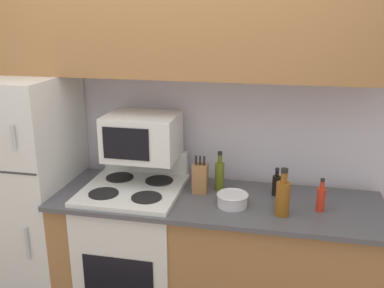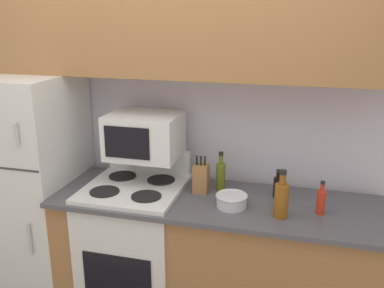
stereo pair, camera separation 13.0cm
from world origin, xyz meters
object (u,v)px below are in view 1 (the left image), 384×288
(bowl, at_px, (232,199))
(microwave, at_px, (142,136))
(refrigerator, at_px, (25,194))
(knife_block, at_px, (200,178))
(stove, at_px, (135,251))
(bottle_whiskey, at_px, (283,197))
(bottle_olive_oil, at_px, (220,175))
(bottle_soy_sauce, at_px, (276,184))
(bottle_hot_sauce, at_px, (321,198))

(bowl, bearing_deg, microwave, 161.56)
(refrigerator, xyz_separation_m, microwave, (0.84, 0.09, 0.44))
(knife_block, distance_m, bowl, 0.29)
(refrigerator, relative_size, microwave, 3.58)
(microwave, bearing_deg, stove, -106.49)
(bottle_whiskey, bearing_deg, bottle_olive_oil, 144.77)
(refrigerator, xyz_separation_m, bottle_soy_sauce, (1.71, 0.10, 0.18))
(bottle_whiskey, height_order, bottle_soy_sauce, bottle_whiskey)
(bottle_soy_sauce, bearing_deg, knife_block, -174.09)
(refrigerator, height_order, bowl, refrigerator)
(bottle_olive_oil, bearing_deg, bottle_hot_sauce, -16.66)
(bottle_olive_oil, xyz_separation_m, bottle_hot_sauce, (0.62, -0.18, -0.02))
(stove, distance_m, microwave, 0.78)
(microwave, distance_m, bottle_olive_oil, 0.56)
(bottle_olive_oil, bearing_deg, stove, -165.42)
(bowl, relative_size, bottle_soy_sauce, 1.06)
(bowl, bearing_deg, stove, 172.68)
(bottle_soy_sauce, bearing_deg, stove, -171.71)
(knife_block, xyz_separation_m, bowl, (0.23, -0.17, -0.05))
(microwave, relative_size, bottle_soy_sauce, 2.55)
(knife_block, relative_size, bottle_soy_sauce, 1.37)
(microwave, distance_m, bottle_hot_sauce, 1.16)
(refrigerator, distance_m, stove, 0.87)
(bowl, xyz_separation_m, bottle_hot_sauce, (0.51, 0.04, 0.04))
(knife_block, height_order, bottle_soy_sauce, knife_block)
(refrigerator, distance_m, knife_block, 1.25)
(knife_block, relative_size, bottle_whiskey, 0.88)
(bottle_olive_oil, relative_size, bottle_hot_sauce, 1.30)
(microwave, bearing_deg, bowl, -18.44)
(bottle_hot_sauce, bearing_deg, bottle_soy_sauce, 145.57)
(bottle_soy_sauce, bearing_deg, bowl, -139.20)
(stove, bearing_deg, microwave, 73.51)
(refrigerator, bearing_deg, bottle_soy_sauce, 3.23)
(stove, bearing_deg, bottle_whiskey, -8.56)
(microwave, height_order, bottle_whiskey, microwave)
(microwave, height_order, bottle_soy_sauce, microwave)
(bottle_hot_sauce, bearing_deg, knife_block, 170.24)
(stove, height_order, knife_block, knife_block)
(microwave, xyz_separation_m, bottle_soy_sauce, (0.87, 0.01, -0.27))
(refrigerator, relative_size, bottle_whiskey, 5.87)
(bottle_hot_sauce, bearing_deg, stove, 177.84)
(microwave, bearing_deg, bottle_hot_sauce, -8.39)
(knife_block, height_order, bottle_whiskey, bottle_whiskey)
(microwave, height_order, bottle_olive_oil, microwave)
(bowl, xyz_separation_m, bottle_whiskey, (0.29, -0.06, 0.07))
(refrigerator, bearing_deg, bottle_whiskey, -5.79)
(microwave, distance_m, bowl, 0.71)
(bowl, distance_m, bottle_olive_oil, 0.26)
(bottle_hot_sauce, bearing_deg, bottle_olive_oil, 163.34)
(stove, relative_size, knife_block, 4.54)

